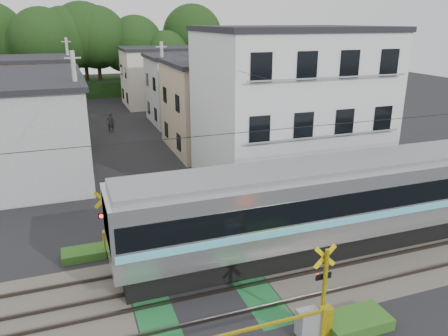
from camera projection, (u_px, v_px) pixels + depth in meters
name	position (u px, v px, depth m)	size (l,w,h in m)	color
ground	(200.00, 289.00, 16.45)	(120.00, 120.00, 0.00)	black
track_bed	(200.00, 288.00, 16.44)	(120.00, 120.00, 0.14)	#47423A
commuter_train	(333.00, 203.00, 18.91)	(19.13, 3.02, 3.97)	black
crossing_signal_near	(312.00, 317.00, 13.80)	(4.74, 0.65, 3.09)	yellow
crossing_signal_far	(117.00, 240.00, 18.64)	(4.74, 0.65, 3.09)	yellow
apartment_block	(288.00, 107.00, 26.15)	(10.20, 8.36, 9.30)	silver
houses_row	(117.00, 96.00, 38.57)	(22.07, 31.35, 6.80)	#A7A9AC
tree_hill	(87.00, 47.00, 57.47)	(40.00, 12.67, 12.00)	black
catenary	(344.00, 178.00, 17.22)	(60.00, 5.04, 7.00)	#2D2D33
utility_poles	(104.00, 92.00, 35.29)	(7.90, 42.00, 8.00)	#A5A5A0
pedestrian	(111.00, 122.00, 39.42)	(0.64, 0.42, 1.75)	#282D32
weed_patches	(244.00, 277.00, 16.88)	(10.25, 8.80, 0.40)	#2D5E1E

